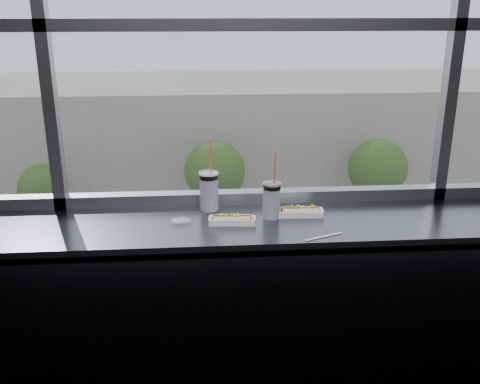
{
  "coord_description": "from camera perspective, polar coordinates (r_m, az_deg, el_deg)",
  "views": [
    {
      "loc": [
        -0.28,
        -1.16,
        2.07
      ],
      "look_at": [
        -0.1,
        1.23,
        1.25
      ],
      "focal_mm": 40.0,
      "sensor_mm": 36.0,
      "label": 1
    }
  ],
  "objects": [
    {
      "name": "car_near_b",
      "position": [
        22.72,
        -17.55,
        -13.57
      ],
      "size": [
        3.15,
        7.01,
        2.3
      ],
      "primitive_type": "imported",
      "rotation": [
        0.0,
        0.0,
        1.61
      ],
      "color": "black",
      "rests_on": "street_asphalt"
    },
    {
      "name": "street_asphalt",
      "position": [
        26.14,
        -3.32,
        -11.06
      ],
      "size": [
        80.0,
        10.0,
        0.06
      ],
      "primitive_type": "cube",
      "color": "black",
      "rests_on": "plaza_ground"
    },
    {
      "name": "car_far_c",
      "position": [
        32.5,
        21.74,
        -4.35
      ],
      "size": [
        2.65,
        5.72,
        1.87
      ],
      "primitive_type": "imported",
      "rotation": [
        0.0,
        0.0,
        1.63
      ],
      "color": "silver",
      "rests_on": "street_asphalt"
    },
    {
      "name": "soda_cup_right",
      "position": [
        2.6,
        3.39,
        -0.7
      ],
      "size": [
        0.09,
        0.09,
        0.34
      ],
      "color": "white",
      "rests_on": "counter"
    },
    {
      "name": "wrapper",
      "position": [
        2.58,
        -6.33,
        -3.03
      ],
      "size": [
        0.1,
        0.07,
        0.02
      ],
      "primitive_type": "ellipsoid",
      "color": "silver",
      "rests_on": "counter"
    },
    {
      "name": "counter_fascia",
      "position": [
        2.63,
        2.64,
        -16.39
      ],
      "size": [
        6.0,
        0.04,
        1.04
      ],
      "primitive_type": "cube",
      "color": "slate",
      "rests_on": "ground"
    },
    {
      "name": "car_near_c",
      "position": [
        22.18,
        -1.99,
        -13.78
      ],
      "size": [
        3.34,
        6.51,
        2.08
      ],
      "primitive_type": "imported",
      "rotation": [
        0.0,
        0.0,
        1.45
      ],
      "color": "red",
      "rests_on": "street_asphalt"
    },
    {
      "name": "tree_left",
      "position": [
        33.55,
        -20.27,
        0.36
      ],
      "size": [
        2.9,
        2.9,
        4.54
      ],
      "color": "#47382B",
      "rests_on": "far_sidewalk"
    },
    {
      "name": "hotdog_tray_right",
      "position": [
        2.65,
        6.41,
        -2.1
      ],
      "size": [
        0.23,
        0.08,
        0.06
      ],
      "rotation": [
        0.0,
        0.0,
        -0.05
      ],
      "color": "white",
      "rests_on": "counter"
    },
    {
      "name": "pedestrian_a",
      "position": [
        32.94,
        -15.48,
        -3.14
      ],
      "size": [
        0.94,
        0.71,
        2.12
      ],
      "primitive_type": "imported",
      "color": "#66605B",
      "rests_on": "far_sidewalk"
    },
    {
      "name": "car_far_b",
      "position": [
        29.21,
        -1.96,
        -5.14
      ],
      "size": [
        3.07,
        6.82,
        2.24
      ],
      "primitive_type": "imported",
      "rotation": [
        0.0,
        0.0,
        1.53
      ],
      "color": "#5C230A",
      "rests_on": "street_asphalt"
    },
    {
      "name": "hotdog_tray_left",
      "position": [
        2.54,
        -0.85,
        -2.97
      ],
      "size": [
        0.23,
        0.09,
        0.05
      ],
      "rotation": [
        0.0,
        0.0,
        -0.08
      ],
      "color": "white",
      "rests_on": "counter"
    },
    {
      "name": "far_sidewalk",
      "position": [
        33.32,
        -3.64,
        -4.2
      ],
      "size": [
        80.0,
        6.0,
        0.04
      ],
      "primitive_type": "cube",
      "color": "gray",
      "rests_on": "plaza_ground"
    },
    {
      "name": "pedestrian_d",
      "position": [
        34.5,
        11.71,
        -1.69
      ],
      "size": [
        0.76,
        1.01,
        2.27
      ],
      "primitive_type": "imported",
      "rotation": [
        0.0,
        0.0,
        1.57
      ],
      "color": "#66605B",
      "rests_on": "far_sidewalk"
    },
    {
      "name": "wall_back_lower",
      "position": [
        3.08,
        1.42,
        -10.7
      ],
      "size": [
        6.0,
        0.0,
        6.0
      ],
      "primitive_type": "plane",
      "rotation": [
        1.57,
        0.0,
        0.0
      ],
      "color": "black",
      "rests_on": "ground"
    },
    {
      "name": "loose_straw",
      "position": [
        2.43,
        8.93,
        -4.73
      ],
      "size": [
        0.19,
        0.08,
        0.01
      ],
      "primitive_type": "cylinder",
      "rotation": [
        0.0,
        1.57,
        0.39
      ],
      "color": "white",
      "rests_on": "counter"
    },
    {
      "name": "car_near_d",
      "position": [
        23.0,
        12.33,
        -12.75
      ],
      "size": [
        2.86,
        6.7,
        2.22
      ],
      "primitive_type": "imported",
      "rotation": [
        0.0,
        0.0,
        1.56
      ],
      "color": "beige",
      "rests_on": "street_asphalt"
    },
    {
      "name": "soda_cup_left",
      "position": [
        2.7,
        -3.33,
        0.32
      ],
      "size": [
        0.1,
        0.1,
        0.38
      ],
      "color": "white",
      "rests_on": "counter"
    },
    {
      "name": "counter",
      "position": [
        2.6,
        2.13,
        -3.7
      ],
      "size": [
        6.0,
        0.55,
        0.06
      ],
      "primitive_type": "cube",
      "color": "slate",
      "rests_on": "ground"
    },
    {
      "name": "plaza_ground",
      "position": [
        47.97,
        -3.97,
        3.04
      ],
      "size": [
        120.0,
        120.0,
        0.0
      ],
      "primitive_type": "plane",
      "color": "gray",
      "rests_on": "ground"
    },
    {
      "name": "far_building",
      "position": [
        41.66,
        -4.0,
        6.27
      ],
      "size": [
        50.0,
        14.0,
        8.0
      ],
      "primitive_type": "cube",
      "color": "gray",
      "rests_on": "plaza_ground"
    },
    {
      "name": "tree_right",
      "position": [
        33.81,
        14.46,
        2.46
      ],
      "size": [
        3.63,
        3.63,
        5.68
      ],
      "color": "#47382B",
      "rests_on": "far_sidewalk"
    },
    {
      "name": "tree_center",
      "position": [
        32.01,
        -2.7,
        2.22
      ],
      "size": [
        3.68,
        3.68,
        5.75
      ],
      "color": "#47382B",
      "rests_on": "far_sidewalk"
    }
  ]
}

